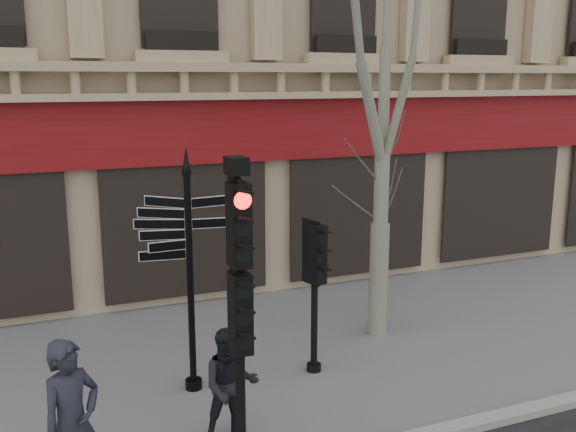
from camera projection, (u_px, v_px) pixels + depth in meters
name	position (u px, v px, depth m)	size (l,w,h in m)	color
ground	(271.00, 414.00, 9.06)	(80.00, 80.00, 0.00)	slate
fingerpost	(189.00, 230.00, 9.28)	(1.96, 1.96, 3.71)	black
traffic_signal_main	(238.00, 280.00, 7.27)	(0.42, 0.30, 3.81)	black
traffic_signal_secondary	(315.00, 270.00, 10.04)	(0.46, 0.38, 2.44)	black
plane_tree	(387.00, 15.00, 10.71)	(3.05, 3.05, 8.10)	gray
pedestrian_a	(72.00, 424.00, 6.95)	(0.71, 0.46, 1.94)	#22232E
pedestrian_b	(230.00, 386.00, 8.25)	(0.75, 0.58, 1.54)	black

